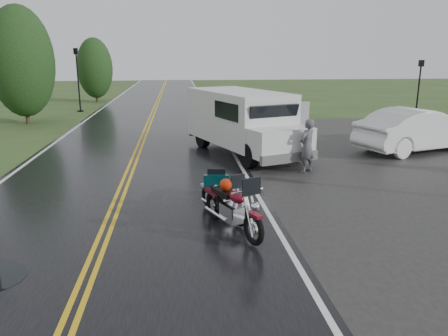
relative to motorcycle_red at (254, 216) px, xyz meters
name	(u,v)px	position (x,y,z in m)	size (l,w,h in m)	color
ground	(103,241)	(-3.12, 0.68, -0.69)	(120.00, 120.00, 0.00)	#2D471E
road	(140,145)	(-3.12, 10.68, -0.67)	(8.00, 100.00, 0.04)	black
motorcycle_red	(254,216)	(0.00, 0.00, 0.00)	(0.85, 2.33, 1.38)	maroon
motorcycle_teal	(216,194)	(-0.59, 1.86, -0.13)	(0.69, 1.90, 1.13)	#053237
motorcycle_silver	(240,204)	(-0.14, 1.04, -0.10)	(0.72, 1.98, 1.17)	#A5A8AC
van_white	(249,133)	(0.92, 6.29, 0.57)	(2.40, 6.40, 2.51)	silver
person_at_van	(307,147)	(2.74, 5.60, 0.20)	(0.65, 0.42, 1.77)	#4C4C51
sedan_white	(417,131)	(8.08, 8.30, 0.18)	(1.83, 5.25, 1.73)	silver
lamp_post_far_left	(78,80)	(-8.16, 22.96, 1.46)	(0.37, 0.37, 4.30)	black
lamp_post_far_right	(418,93)	(11.66, 14.78, 1.10)	(0.31, 0.31, 3.58)	black
tree_left_mid	(23,74)	(-10.02, 17.79, 2.09)	(3.55, 3.55, 5.55)	#1E3D19
tree_left_far	(95,75)	(-8.14, 29.47, 1.53)	(2.88, 2.88, 4.44)	#1E3D19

